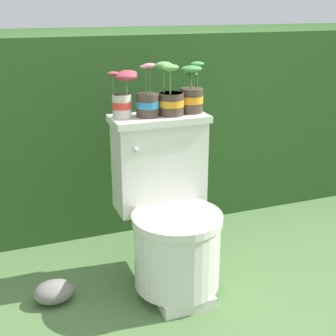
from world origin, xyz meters
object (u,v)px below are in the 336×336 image
Objects in this scene: potted_plant_midleft at (148,101)px; potted_plant_midright at (192,95)px; potted_plant_middle at (171,98)px; toilet at (170,217)px; garden_stone at (54,292)px; potted_plant_left at (123,96)px.

potted_plant_midleft reaches higher than potted_plant_midright.
potted_plant_middle reaches higher than potted_plant_midright.
toilet is 3.41× the size of potted_plant_midleft.
toilet is 3.31× the size of potted_plant_middle.
potted_plant_midright is 1.28× the size of garden_stone.
toilet is 0.62m from garden_stone.
potted_plant_midright reaches higher than toilet.
potted_plant_midleft reaches higher than potted_plant_left.
potted_plant_midleft is at bearing 173.39° from potted_plant_middle.
potted_plant_left reaches higher than toilet.
potted_plant_midright is at bearing 8.28° from garden_stone.
garden_stone is at bearing -171.72° from potted_plant_midright.
potted_plant_middle is at bearing 8.05° from garden_stone.
potted_plant_middle is (0.06, 0.13, 0.52)m from toilet.
garden_stone is (-0.48, -0.10, -0.81)m from potted_plant_midleft.
potted_plant_midleft is 0.97× the size of potted_plant_middle.
toilet is 0.53m from potted_plant_middle.
potted_plant_left is 0.11m from potted_plant_midleft.
potted_plant_midright is (0.21, 0.01, 0.02)m from potted_plant_midleft.
garden_stone is at bearing 175.14° from toilet.
potted_plant_middle is 1.04× the size of potted_plant_midright.
potted_plant_left reaches higher than garden_stone.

